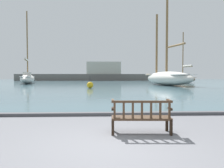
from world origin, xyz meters
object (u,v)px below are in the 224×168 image
(sailboat_outer_starboard, at_px, (183,78))
(channel_buoy, at_px, (90,85))
(park_bench, at_px, (141,116))
(sailboat_mid_starboard, at_px, (167,77))
(sailboat_nearest_starboard, at_px, (28,78))

(sailboat_outer_starboard, relative_size, channel_buoy, 7.30)
(park_bench, height_order, sailboat_mid_starboard, sailboat_mid_starboard)
(sailboat_nearest_starboard, bearing_deg, channel_buoy, -51.28)
(sailboat_outer_starboard, distance_m, sailboat_mid_starboard, 14.30)
(sailboat_outer_starboard, xyz_separation_m, sailboat_mid_starboard, (-7.16, -12.38, 0.42))
(sailboat_outer_starboard, bearing_deg, channel_buoy, -133.31)
(sailboat_mid_starboard, relative_size, channel_buoy, 11.70)
(park_bench, xyz_separation_m, channel_buoy, (-2.48, 19.78, -0.01))
(park_bench, distance_m, sailboat_nearest_starboard, 38.32)
(sailboat_outer_starboard, xyz_separation_m, sailboat_nearest_starboard, (-30.94, -4.12, 0.13))
(sailboat_mid_starboard, distance_m, channel_buoy, 13.50)
(sailboat_nearest_starboard, bearing_deg, sailboat_mid_starboard, -19.15)
(sailboat_mid_starboard, xyz_separation_m, channel_buoy, (-11.35, -7.25, -0.94))
(park_bench, height_order, sailboat_nearest_starboard, sailboat_nearest_starboard)
(sailboat_mid_starboard, height_order, channel_buoy, sailboat_mid_starboard)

